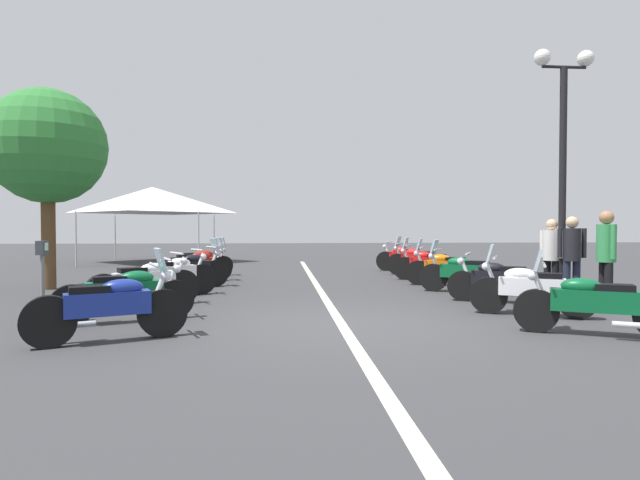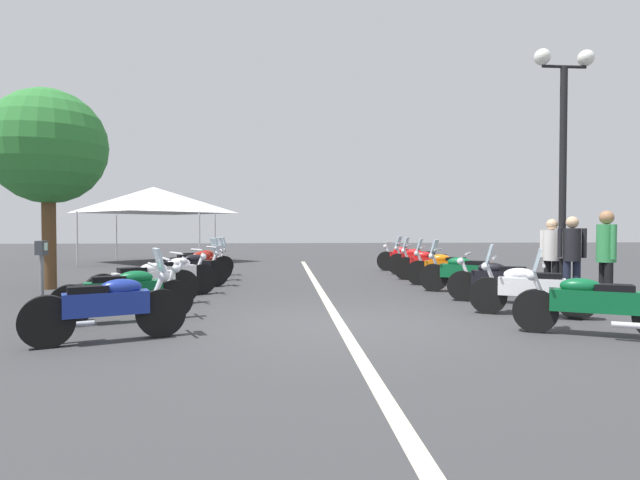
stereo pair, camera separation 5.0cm
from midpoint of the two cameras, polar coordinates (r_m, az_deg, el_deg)
ground_plane at (r=7.94m, az=2.48°, el=-9.45°), size 80.00×80.00×0.00m
lane_centre_stripe at (r=11.96m, az=0.17°, el=-5.74°), size 20.34×0.16×0.01m
motorcycle_left_row_0 at (r=7.22m, az=-22.40°, el=-6.85°), size 1.00×1.92×1.22m
motorcycle_left_row_1 at (r=8.60m, az=-20.85°, el=-5.61°), size 1.03×2.04×1.00m
motorcycle_left_row_2 at (r=10.08m, az=-18.89°, el=-4.52°), size 1.27×1.86×1.02m
motorcycle_left_row_3 at (r=11.42m, az=-16.22°, el=-3.79°), size 1.19×1.85×1.02m
motorcycle_left_row_4 at (r=12.85m, az=-14.45°, el=-3.15°), size 1.22×1.93×1.23m
motorcycle_left_row_5 at (r=14.27m, az=-13.64°, el=-2.71°), size 1.14×1.95×1.22m
motorcycle_left_row_6 at (r=15.80m, az=-13.18°, el=-2.36°), size 1.13×1.98×1.20m
motorcycle_right_row_0 at (r=7.96m, az=28.37°, el=-6.24°), size 1.12×1.95×1.20m
motorcycle_right_row_1 at (r=9.29m, az=22.55°, el=-5.06°), size 1.08×1.85×1.21m
motorcycle_right_row_2 at (r=10.67m, az=19.65°, el=-4.29°), size 1.14×1.89×0.99m
motorcycle_right_row_3 at (r=12.01m, az=16.13°, el=-3.53°), size 1.26×1.93×1.21m
motorcycle_right_row_4 at (r=13.32m, az=14.03°, el=-3.05°), size 1.06×1.94×1.21m
motorcycle_right_row_5 at (r=14.57m, az=12.14°, el=-2.64°), size 1.07×1.86×1.22m
motorcycle_right_row_6 at (r=16.08m, az=11.07°, el=-2.23°), size 1.17×1.82×1.22m
motorcycle_right_row_7 at (r=17.43m, az=9.63°, el=-1.98°), size 1.17×1.82×1.01m
street_lamp_twin_globe at (r=11.43m, az=25.75°, el=10.98°), size 0.32×1.22×5.03m
parking_meter at (r=8.98m, az=-28.61°, el=-2.58°), size 0.19×0.14×1.29m
traffic_cone_0 at (r=14.25m, az=18.80°, el=-3.49°), size 0.36×0.36×0.61m
bystander_0 at (r=10.24m, az=29.56°, el=-1.22°), size 0.53×0.32×1.79m
bystander_1 at (r=10.95m, az=26.53°, el=-1.31°), size 0.32×0.52×1.71m
bystander_2 at (r=11.31m, az=24.66°, el=-1.35°), size 0.49×0.32×1.66m
roadside_tree_0 at (r=14.04m, az=-28.13°, el=9.14°), size 2.75×2.75×4.82m
event_tent at (r=22.67m, az=-18.11°, el=4.28°), size 5.05×5.05×3.20m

